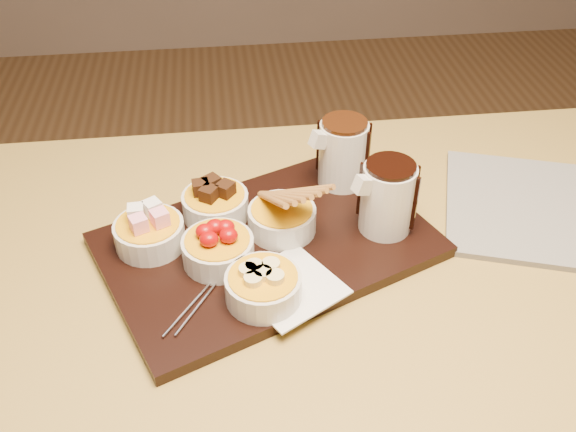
{
  "coord_description": "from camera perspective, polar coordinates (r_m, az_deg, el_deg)",
  "views": [
    {
      "loc": [
        -0.15,
        -0.65,
        1.38
      ],
      "look_at": [
        -0.06,
        0.05,
        0.81
      ],
      "focal_mm": 40.0,
      "sensor_mm": 36.0,
      "label": 1
    }
  ],
  "objects": [
    {
      "name": "dining_table",
      "position": [
        0.99,
        3.96,
        -8.86
      ],
      "size": [
        1.2,
        0.8,
        0.75
      ],
      "color": "#A2853C",
      "rests_on": "ground"
    },
    {
      "name": "serving_board",
      "position": [
        0.94,
        -1.82,
        -2.57
      ],
      "size": [
        0.54,
        0.46,
        0.02
      ],
      "primitive_type": "cube",
      "rotation": [
        0.0,
        0.0,
        0.4
      ],
      "color": "black",
      "rests_on": "dining_table"
    },
    {
      "name": "napkin",
      "position": [
        0.86,
        0.18,
        -6.28
      ],
      "size": [
        0.16,
        0.16,
        0.0
      ],
      "primitive_type": "cube",
      "rotation": [
        0.0,
        0.0,
        0.54
      ],
      "color": "white",
      "rests_on": "serving_board"
    },
    {
      "name": "bowl_marshmallows",
      "position": [
        0.93,
        -12.19,
        -1.61
      ],
      "size": [
        0.1,
        0.1,
        0.04
      ],
      "primitive_type": "cylinder",
      "color": "beige",
      "rests_on": "serving_board"
    },
    {
      "name": "bowl_cake",
      "position": [
        0.97,
        -6.46,
        0.94
      ],
      "size": [
        0.1,
        0.1,
        0.04
      ],
      "primitive_type": "cylinder",
      "color": "beige",
      "rests_on": "serving_board"
    },
    {
      "name": "bowl_strawberries",
      "position": [
        0.89,
        -6.23,
        -3.07
      ],
      "size": [
        0.1,
        0.1,
        0.04
      ],
      "primitive_type": "cylinder",
      "color": "beige",
      "rests_on": "serving_board"
    },
    {
      "name": "bowl_biscotti",
      "position": [
        0.94,
        -0.53,
        -0.34
      ],
      "size": [
        0.1,
        0.1,
        0.04
      ],
      "primitive_type": "cylinder",
      "color": "beige",
      "rests_on": "serving_board"
    },
    {
      "name": "bowl_bananas",
      "position": [
        0.84,
        -2.21,
        -6.39
      ],
      "size": [
        0.1,
        0.1,
        0.04
      ],
      "primitive_type": "cylinder",
      "color": "beige",
      "rests_on": "serving_board"
    },
    {
      "name": "pitcher_dark_chocolate",
      "position": [
        0.93,
        8.82,
        1.54
      ],
      "size": [
        0.1,
        0.1,
        0.11
      ],
      "primitive_type": "cylinder",
      "rotation": [
        0.0,
        0.0,
        0.4
      ],
      "color": "silver",
      "rests_on": "serving_board"
    },
    {
      "name": "pitcher_milk_chocolate",
      "position": [
        1.02,
        4.9,
        5.53
      ],
      "size": [
        0.1,
        0.1,
        0.11
      ],
      "primitive_type": "cylinder",
      "rotation": [
        0.0,
        0.0,
        0.4
      ],
      "color": "silver",
      "rests_on": "serving_board"
    },
    {
      "name": "fondue_skewers",
      "position": [
        0.88,
        -6.06,
        -4.97
      ],
      "size": [
        0.23,
        0.17,
        0.01
      ],
      "primitive_type": null,
      "rotation": [
        0.0,
        0.0,
        -0.61
      ],
      "color": "silver",
      "rests_on": "serving_board"
    },
    {
      "name": "newspaper",
      "position": [
        1.09,
        22.78,
        0.39
      ],
      "size": [
        0.41,
        0.37,
        0.01
      ],
      "primitive_type": "cube",
      "rotation": [
        0.0,
        0.0,
        -0.32
      ],
      "color": "beige",
      "rests_on": "dining_table"
    }
  ]
}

